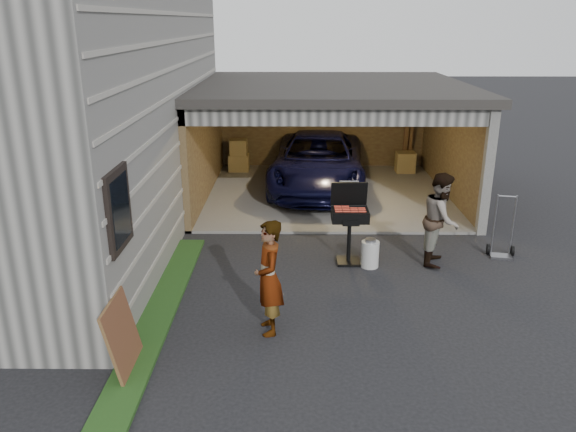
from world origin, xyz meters
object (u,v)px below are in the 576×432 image
(bbq_grill, at_px, (350,217))
(plywood_panel, at_px, (122,336))
(woman, at_px, (269,278))
(man, at_px, (441,219))
(propane_tank, at_px, (370,254))
(minivan, at_px, (318,164))
(hand_truck, at_px, (501,245))

(bbq_grill, relative_size, plywood_panel, 1.49)
(woman, xyz_separation_m, man, (3.10, 2.54, 0.01))
(propane_tank, bearing_deg, man, 8.94)
(minivan, height_order, hand_truck, minivan)
(hand_truck, bearing_deg, plywood_panel, -137.34)
(plywood_panel, distance_m, hand_truck, 7.38)
(woman, distance_m, plywood_panel, 2.15)
(propane_tank, height_order, hand_truck, hand_truck)
(minivan, height_order, bbq_grill, bbq_grill)
(minivan, xyz_separation_m, propane_tank, (0.77, -5.07, -0.47))
(woman, xyz_separation_m, hand_truck, (4.42, 2.86, -0.63))
(minivan, bearing_deg, propane_tank, -76.92)
(propane_tank, relative_size, plywood_panel, 0.49)
(man, distance_m, propane_tank, 1.47)
(bbq_grill, xyz_separation_m, propane_tank, (0.38, -0.21, -0.65))
(plywood_panel, bearing_deg, minivan, 71.11)
(woman, bearing_deg, hand_truck, 111.57)
(bbq_grill, distance_m, propane_tank, 0.79)
(woman, distance_m, man, 4.01)
(minivan, relative_size, plywood_panel, 5.11)
(minivan, xyz_separation_m, bbq_grill, (0.39, -4.86, 0.18))
(woman, bearing_deg, plywood_panel, -73.13)
(man, bearing_deg, propane_tank, 117.81)
(minivan, bearing_deg, plywood_panel, -104.48)
(minivan, relative_size, bbq_grill, 3.43)
(man, bearing_deg, bbq_grill, 108.82)
(woman, height_order, hand_truck, woman)
(bbq_grill, bearing_deg, woman, -118.88)
(bbq_grill, xyz_separation_m, plywood_panel, (-3.26, -3.54, -0.40))
(man, relative_size, plywood_panel, 1.73)
(propane_tank, relative_size, hand_truck, 0.41)
(man, xyz_separation_m, hand_truck, (1.32, 0.32, -0.64))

